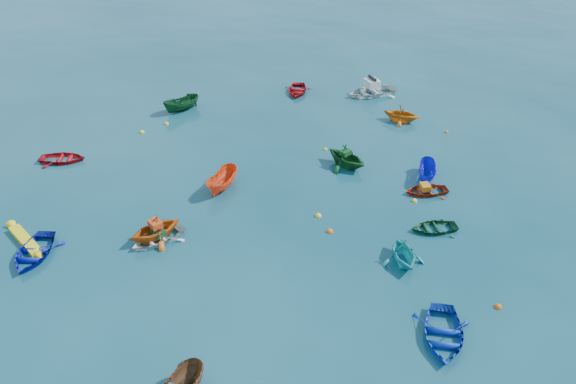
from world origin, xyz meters
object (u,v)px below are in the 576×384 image
(dinghy_blue_sw, at_px, (34,256))
(dinghy_blue_se, at_px, (442,338))
(motorboat_white, at_px, (371,95))
(dinghy_white_near, at_px, (158,240))
(kayak_yellow, at_px, (26,243))

(dinghy_blue_sw, height_order, dinghy_blue_se, dinghy_blue_se)
(dinghy_blue_sw, bearing_deg, motorboat_white, 49.95)
(dinghy_blue_sw, xyz_separation_m, dinghy_white_near, (5.28, 3.18, 0.00))
(dinghy_blue_sw, height_order, motorboat_white, motorboat_white)
(dinghy_white_near, relative_size, kayak_yellow, 0.77)
(kayak_yellow, relative_size, motorboat_white, 0.92)
(dinghy_blue_se, height_order, kayak_yellow, dinghy_blue_se)
(dinghy_white_near, bearing_deg, motorboat_white, 102.51)
(dinghy_white_near, bearing_deg, dinghy_blue_sw, -120.68)
(dinghy_blue_sw, height_order, kayak_yellow, dinghy_blue_sw)
(kayak_yellow, bearing_deg, dinghy_blue_sw, -95.29)
(kayak_yellow, height_order, motorboat_white, motorboat_white)
(dinghy_blue_se, height_order, motorboat_white, motorboat_white)
(dinghy_white_near, bearing_deg, dinghy_blue_se, 20.00)
(dinghy_blue_se, distance_m, kayak_yellow, 21.41)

